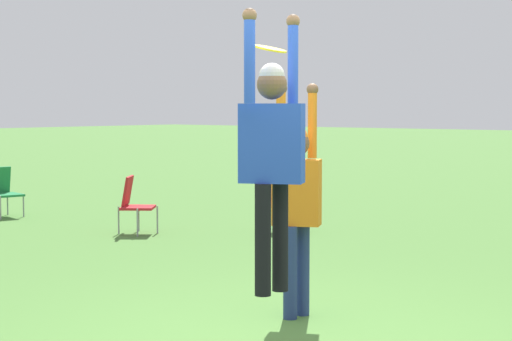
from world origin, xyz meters
TOP-DOWN VIEW (x-y plane):
  - ground_plane at (0.00, 0.00)m, footprint 120.00×120.00m
  - person_jumping at (-0.26, -0.11)m, footprint 0.62×0.51m
  - person_defending at (0.70, 0.37)m, footprint 0.56×0.45m
  - frisbee at (0.28, 0.33)m, footprint 0.27×0.26m
  - camping_chair_0 at (3.10, 8.23)m, footprint 0.63×0.67m
  - camping_chair_4 at (3.21, 5.12)m, footprint 0.64×0.72m
  - camping_chair_5 at (4.75, 3.56)m, footprint 0.67×0.74m

SIDE VIEW (x-z plane):
  - ground_plane at x=0.00m, z-range 0.00..0.00m
  - camping_chair_0 at x=3.10m, z-range 0.05..0.88m
  - camping_chair_5 at x=4.75m, z-range 0.06..0.88m
  - camping_chair_4 at x=3.21m, z-range 0.06..0.89m
  - person_defending at x=0.70m, z-range 0.05..2.08m
  - person_jumping at x=-0.26m, z-range 0.50..2.57m
  - frisbee at x=0.28m, z-range 2.25..2.33m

